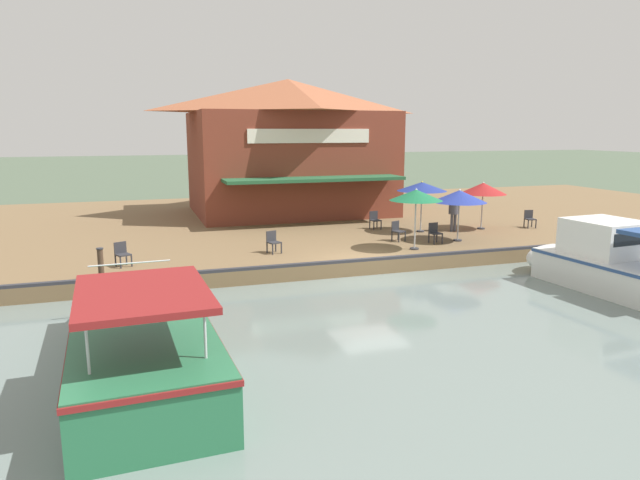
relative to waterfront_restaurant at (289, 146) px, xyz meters
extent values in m
plane|color=#4C5B47|center=(13.23, -0.59, -4.41)|extent=(220.00, 220.00, 0.00)
cube|color=brown|center=(2.23, -0.59, -4.11)|extent=(22.00, 56.00, 0.60)
cube|color=#2D2D33|center=(13.13, -0.59, -3.76)|extent=(0.20, 50.40, 0.10)
cube|color=brown|center=(-0.02, 0.00, -0.97)|extent=(8.19, 10.60, 5.67)
pyramid|color=#9E5638|center=(-0.02, 0.00, 2.77)|extent=(8.59, 11.13, 1.81)
cube|color=#235633|center=(4.97, 0.00, -1.51)|extent=(1.80, 9.01, 0.16)
cube|color=silver|center=(4.11, 0.00, 0.59)|extent=(0.08, 6.36, 0.70)
cylinder|color=#B7B7B7|center=(11.82, 1.97, -2.69)|extent=(0.06, 0.06, 2.24)
cylinder|color=#2D2D33|center=(11.82, 1.97, -3.78)|extent=(0.36, 0.36, 0.06)
cone|color=#19663D|center=(11.82, 1.97, -1.63)|extent=(2.08, 2.08, 0.43)
cone|color=silver|center=(11.82, 1.97, -1.61)|extent=(1.29, 1.29, 0.34)
sphere|color=silver|center=(11.82, 1.97, -1.41)|extent=(0.08, 0.08, 0.08)
cylinder|color=#B7B7B7|center=(10.82, 4.55, -2.80)|extent=(0.06, 0.06, 2.01)
cylinder|color=#2D2D33|center=(10.82, 4.55, -3.78)|extent=(0.36, 0.36, 0.06)
cone|color=navy|center=(10.82, 4.55, -1.87)|extent=(2.29, 2.29, 0.52)
cone|color=white|center=(10.82, 4.55, -1.85)|extent=(1.42, 1.42, 0.41)
sphere|color=white|center=(10.82, 4.55, -1.62)|extent=(0.08, 0.08, 0.08)
cylinder|color=#B7B7B7|center=(8.53, 7.25, -2.79)|extent=(0.06, 0.06, 2.04)
cylinder|color=#2D2D33|center=(8.53, 7.25, -3.78)|extent=(0.36, 0.36, 0.06)
cone|color=maroon|center=(8.53, 7.25, -1.84)|extent=(2.19, 2.19, 0.54)
cone|color=white|center=(8.53, 7.25, -1.82)|extent=(1.36, 1.36, 0.43)
sphere|color=white|center=(8.53, 7.25, -1.58)|extent=(0.08, 0.08, 0.08)
cylinder|color=#B7B7B7|center=(8.32, 4.10, -2.71)|extent=(0.06, 0.06, 2.19)
cylinder|color=#2D2D33|center=(8.32, 4.10, -3.78)|extent=(0.36, 0.36, 0.06)
cone|color=navy|center=(8.32, 4.10, -1.68)|extent=(2.29, 2.29, 0.41)
cone|color=yellow|center=(8.32, 4.10, -1.66)|extent=(1.42, 1.42, 0.33)
sphere|color=yellow|center=(8.32, 4.10, -1.48)|extent=(0.08, 0.08, 0.08)
cube|color=#2D2D33|center=(11.39, -8.77, -3.59)|extent=(0.05, 0.05, 0.42)
cube|color=#2D2D33|center=(11.56, -9.13, -3.59)|extent=(0.05, 0.05, 0.42)
cube|color=#2D2D33|center=(11.03, -8.95, -3.59)|extent=(0.05, 0.05, 0.42)
cube|color=#2D2D33|center=(11.20, -9.31, -3.59)|extent=(0.05, 0.05, 0.42)
cube|color=#2D2D33|center=(11.30, -9.04, -3.38)|extent=(0.59, 0.59, 0.05)
cube|color=#2D2D33|center=(11.12, -9.13, -3.16)|extent=(0.23, 0.41, 0.40)
cube|color=#2D2D33|center=(11.17, 3.60, -3.59)|extent=(0.04, 0.04, 0.42)
cube|color=#2D2D33|center=(11.21, 3.20, -3.59)|extent=(0.04, 0.04, 0.42)
cube|color=#2D2D33|center=(10.77, 3.56, -3.59)|extent=(0.04, 0.04, 0.42)
cube|color=#2D2D33|center=(10.81, 3.17, -3.59)|extent=(0.04, 0.04, 0.42)
cube|color=#2D2D33|center=(10.99, 3.38, -3.38)|extent=(0.48, 0.48, 0.05)
cube|color=#2D2D33|center=(10.79, 3.37, -3.16)|extent=(0.08, 0.44, 0.40)
cube|color=#2D2D33|center=(9.22, 9.87, -3.59)|extent=(0.05, 0.05, 0.42)
cube|color=#2D2D33|center=(9.14, 9.47, -3.59)|extent=(0.05, 0.05, 0.42)
cube|color=#2D2D33|center=(8.82, 9.94, -3.59)|extent=(0.05, 0.05, 0.42)
cube|color=#2D2D33|center=(8.75, 9.55, -3.59)|extent=(0.05, 0.05, 0.42)
cube|color=#2D2D33|center=(8.98, 9.71, -3.38)|extent=(0.51, 0.51, 0.05)
cube|color=#2D2D33|center=(8.79, 9.74, -3.16)|extent=(0.12, 0.44, 0.40)
cube|color=#2D2D33|center=(10.91, -3.27, -3.59)|extent=(0.05, 0.05, 0.42)
cube|color=#2D2D33|center=(11.05, -3.65, -3.59)|extent=(0.05, 0.05, 0.42)
cube|color=#2D2D33|center=(10.54, -3.41, -3.59)|extent=(0.05, 0.05, 0.42)
cube|color=#2D2D33|center=(10.67, -3.78, -3.59)|extent=(0.05, 0.05, 0.42)
cube|color=#2D2D33|center=(10.79, -3.53, -3.38)|extent=(0.56, 0.56, 0.05)
cube|color=#2D2D33|center=(10.60, -3.60, -3.16)|extent=(0.18, 0.43, 0.40)
cube|color=#2D2D33|center=(10.19, 2.38, -3.59)|extent=(0.05, 0.05, 0.42)
cube|color=#2D2D33|center=(10.34, 2.00, -3.59)|extent=(0.05, 0.05, 0.42)
cube|color=#2D2D33|center=(9.82, 2.23, -3.59)|extent=(0.05, 0.05, 0.42)
cube|color=#2D2D33|center=(9.96, 1.86, -3.59)|extent=(0.05, 0.05, 0.42)
cube|color=#2D2D33|center=(10.08, 2.12, -3.38)|extent=(0.57, 0.57, 0.05)
cube|color=#2D2D33|center=(9.89, 2.04, -3.16)|extent=(0.20, 0.42, 0.40)
cube|color=#2D2D33|center=(7.15, 2.61, -3.59)|extent=(0.04, 0.04, 0.42)
cube|color=#2D2D33|center=(7.19, 2.22, -3.59)|extent=(0.04, 0.04, 0.42)
cube|color=#2D2D33|center=(6.76, 2.57, -3.59)|extent=(0.04, 0.04, 0.42)
cube|color=#2D2D33|center=(6.80, 2.18, -3.59)|extent=(0.04, 0.04, 0.42)
cube|color=#2D2D33|center=(6.97, 2.39, -3.38)|extent=(0.48, 0.48, 0.05)
cube|color=#2D2D33|center=(6.78, 2.37, -3.16)|extent=(0.08, 0.44, 0.40)
cylinder|color=#4C4C56|center=(8.68, 5.54, -3.39)|extent=(0.13, 0.13, 0.82)
cylinder|color=#4C4C56|center=(8.68, 5.71, -3.39)|extent=(0.13, 0.13, 0.82)
cylinder|color=#4C4C56|center=(8.68, 5.62, -2.66)|extent=(0.48, 0.48, 0.65)
sphere|color=#DBB28E|center=(8.68, 5.62, -2.22)|extent=(0.22, 0.22, 0.22)
cube|color=white|center=(17.98, 6.47, -3.80)|extent=(6.04, 3.07, 1.06)
ellipsoid|color=white|center=(15.07, 6.24, -3.80)|extent=(2.26, 2.63, 1.06)
cube|color=#2D4C84|center=(17.98, 6.47, -3.34)|extent=(6.11, 3.11, 0.10)
cube|color=white|center=(16.95, 6.39, -2.67)|extent=(2.36, 2.26, 1.19)
cube|color=black|center=(18.03, 6.48, -2.52)|extent=(0.21, 1.82, 0.42)
cube|color=#287047|center=(19.58, -8.60, -3.69)|extent=(7.59, 3.05, 1.27)
ellipsoid|color=#287047|center=(15.85, -8.77, -3.69)|extent=(2.75, 2.70, 1.27)
cube|color=maroon|center=(19.58, -8.60, -3.14)|extent=(7.68, 3.09, 0.10)
cube|color=maroon|center=(21.34, -8.52, -2.04)|extent=(3.24, 2.45, 0.13)
cylinder|color=silver|center=(22.23, -7.53, -2.55)|extent=(0.05, 0.05, 1.02)
cylinder|color=silver|center=(22.32, -9.43, -2.55)|extent=(0.05, 0.05, 1.02)
cylinder|color=silver|center=(15.54, -8.78, -2.76)|extent=(0.14, 2.17, 0.04)
cylinder|color=#473323|center=(12.88, -9.69, -3.32)|extent=(0.18, 0.18, 0.98)
cylinder|color=#2D2D33|center=(12.88, -9.69, -2.81)|extent=(0.22, 0.22, 0.04)
cylinder|color=brown|center=(-4.18, 5.80, -2.23)|extent=(0.48, 0.48, 3.15)
sphere|color=#427A38|center=(-4.18, 5.80, 0.69)|extent=(3.57, 3.57, 3.57)
sphere|color=#427A38|center=(-3.46, 5.26, 0.33)|extent=(2.50, 2.50, 2.50)
camera|label=1|loc=(31.81, -8.57, 0.87)|focal=32.00mm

